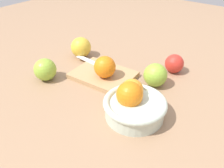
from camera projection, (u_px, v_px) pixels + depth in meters
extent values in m
plane|color=#997556|center=(121.00, 80.00, 0.81)|extent=(2.40, 2.40, 0.00)
cylinder|color=beige|center=(135.00, 109.00, 0.64)|extent=(0.17, 0.17, 0.05)
torus|color=beige|center=(135.00, 103.00, 0.63)|extent=(0.18, 0.18, 0.02)
sphere|color=orange|center=(130.00, 95.00, 0.63)|extent=(0.08, 0.08, 0.08)
sphere|color=orange|center=(132.00, 90.00, 0.65)|extent=(0.07, 0.07, 0.07)
cube|color=tan|center=(103.00, 75.00, 0.82)|extent=(0.22, 0.17, 0.02)
sphere|color=orange|center=(105.00, 67.00, 0.77)|extent=(0.08, 0.08, 0.08)
cube|color=silver|center=(87.00, 60.00, 0.89)|extent=(0.11, 0.03, 0.00)
cylinder|color=brown|center=(102.00, 65.00, 0.85)|extent=(0.05, 0.02, 0.01)
sphere|color=red|center=(174.00, 64.00, 0.84)|extent=(0.07, 0.07, 0.07)
sphere|color=#8EB738|center=(155.00, 75.00, 0.76)|extent=(0.08, 0.08, 0.08)
sphere|color=gold|center=(81.00, 47.00, 0.94)|extent=(0.08, 0.08, 0.08)
sphere|color=#8EB738|center=(45.00, 70.00, 0.79)|extent=(0.08, 0.08, 0.08)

